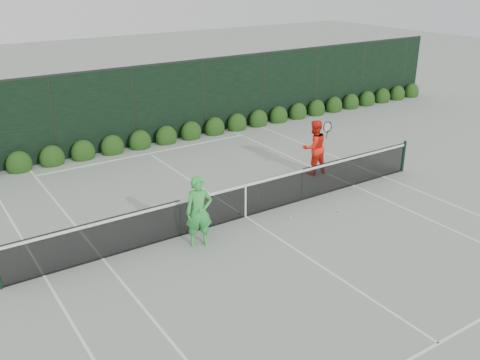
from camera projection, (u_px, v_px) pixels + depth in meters
ground at (245, 217)px, 14.84m from camera, size 80.00×80.00×0.00m
tennis_net at (245, 200)px, 14.63m from camera, size 12.90×0.10×1.07m
player_woman at (199, 212)px, 13.04m from camera, size 0.77×0.64×1.81m
player_man at (314, 147)px, 17.57m from camera, size 0.97×0.76×1.84m
court_lines at (245, 217)px, 14.84m from camera, size 11.03×23.83×0.01m
windscreen_fence at (312, 201)px, 12.17m from camera, size 32.00×21.07×3.06m
hedge_row at (140, 142)px, 20.28m from camera, size 31.66×0.65×0.94m
tennis_balls at (282, 209)px, 15.24m from camera, size 2.47×2.19×0.07m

